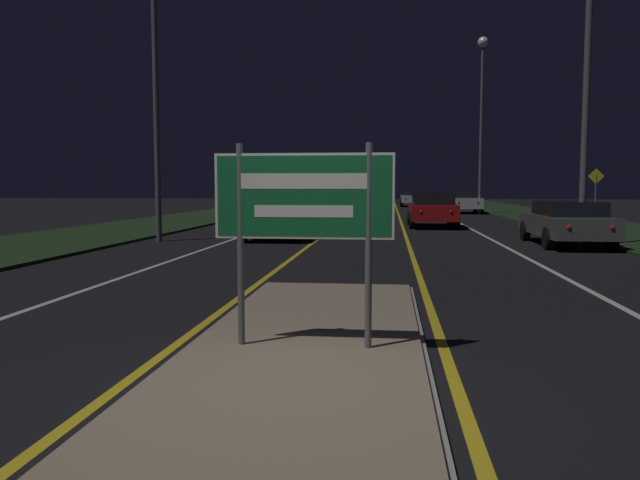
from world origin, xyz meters
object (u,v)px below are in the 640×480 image
object	(u,v)px
warning_sign	(596,193)
car_approaching_0	(278,217)
streetlight_left_near	(154,24)
car_receding_3	(412,197)
car_receding_1	(432,209)
highway_sign	(304,206)
car_receding_2	(464,201)
streetlight_right_near	(590,0)
streetlight_right_far	(482,92)
car_receding_0	(566,222)

from	to	relation	value
warning_sign	car_approaching_0	bearing A→B (deg)	-157.86
streetlight_left_near	car_receding_3	xyz separation A→B (m)	(9.16, 35.06, -5.91)
car_receding_1	highway_sign	bearing A→B (deg)	-97.44
car_receding_2	warning_sign	xyz separation A→B (m)	(3.12, -15.70, 0.72)
streetlight_right_near	streetlight_left_near	bearing A→B (deg)	175.50
car_receding_3	streetlight_right_near	bearing A→B (deg)	-84.62
car_receding_2	car_receding_3	xyz separation A→B (m)	(-2.89, 13.16, 0.02)
streetlight_right_far	car_approaching_0	xyz separation A→B (m)	(-9.21, -18.78, -6.69)
highway_sign	streetlight_right_far	size ratio (longest dim) A/B	0.19
car_approaching_0	car_receding_0	bearing A→B (deg)	-9.38
car_receding_1	car_approaching_0	world-z (taller)	car_receding_1
highway_sign	car_receding_1	distance (m)	20.84
car_receding_3	warning_sign	bearing A→B (deg)	-78.23
highway_sign	car_receding_3	xyz separation A→B (m)	(2.79, 47.78, -0.76)
streetlight_left_near	streetlight_right_near	distance (m)	12.59
streetlight_right_near	car_receding_3	xyz separation A→B (m)	(-3.40, 36.05, -5.96)
streetlight_right_near	car_approaching_0	distance (m)	11.10
streetlight_right_far	car_receding_3	world-z (taller)	streetlight_right_far
car_receding_0	car_receding_1	distance (m)	8.59
car_receding_2	car_approaching_0	distance (m)	22.12
streetlight_right_far	car_receding_2	bearing A→B (deg)	113.82
highway_sign	streetlight_left_near	bearing A→B (deg)	116.59
car_receding_2	car_receding_3	distance (m)	13.47
highway_sign	car_receding_0	bearing A→B (deg)	64.61
car_receding_1	car_approaching_0	size ratio (longest dim) A/B	1.11
car_receding_1	car_receding_3	bearing A→B (deg)	89.80
car_approaching_0	warning_sign	xyz separation A→B (m)	(11.61, 4.72, 0.77)
highway_sign	car_receding_2	size ratio (longest dim) A/B	0.49
streetlight_right_near	car_receding_1	distance (m)	11.28
car_receding_1	car_approaching_0	xyz separation A→B (m)	(-5.50, -6.45, -0.06)
streetlight_left_near	car_receding_0	xyz separation A→B (m)	(12.41, 0.02, -5.99)
streetlight_right_near	car_approaching_0	bearing A→B (deg)	164.64
streetlight_right_far	warning_sign	distance (m)	15.45
highway_sign	car_receding_0	distance (m)	14.12
streetlight_right_far	car_approaching_0	size ratio (longest dim) A/B	2.61
streetlight_right_near	warning_sign	xyz separation A→B (m)	(2.62, 7.19, -5.26)
streetlight_right_far	car_receding_3	size ratio (longest dim) A/B	2.22
highway_sign	car_receding_3	size ratio (longest dim) A/B	0.43
streetlight_right_far	car_receding_2	world-z (taller)	streetlight_right_far
streetlight_left_near	car_receding_1	xyz separation A→B (m)	(9.06, 7.93, -5.91)
car_approaching_0	streetlight_right_near	bearing A→B (deg)	-15.36
car_receding_1	warning_sign	xyz separation A→B (m)	(6.11, -1.73, 0.70)
highway_sign	warning_sign	xyz separation A→B (m)	(8.81, 18.92, -0.05)
streetlight_left_near	car_receding_1	world-z (taller)	streetlight_left_near
highway_sign	warning_sign	distance (m)	20.87
car_receding_0	car_receding_1	bearing A→B (deg)	112.93
highway_sign	streetlight_left_near	distance (m)	15.12
car_receding_2	car_approaching_0	bearing A→B (deg)	-112.57
streetlight_right_near	car_receding_2	world-z (taller)	streetlight_right_near
streetlight_right_near	streetlight_right_far	size ratio (longest dim) A/B	1.01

